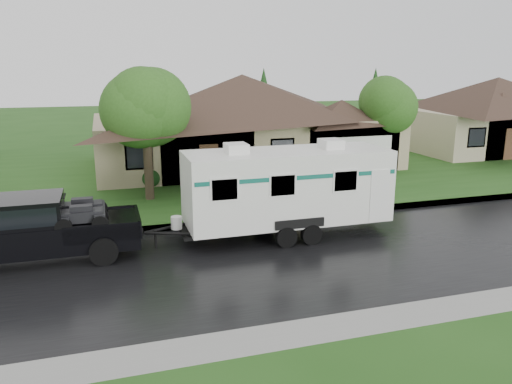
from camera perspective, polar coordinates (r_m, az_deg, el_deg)
ground at (r=18.87m, az=4.05°, el=-5.11°), size 140.00×140.00×0.00m
road at (r=17.13m, az=6.46°, el=-7.18°), size 140.00×8.00×0.01m
curb at (r=20.85m, az=1.84°, el=-2.98°), size 140.00×0.50×0.15m
lawn at (r=32.84m, az=-5.37°, el=3.30°), size 140.00×26.00×0.15m
house_main at (r=31.79m, az=-0.98°, el=9.40°), size 19.44×10.80×6.90m
house_neighbor at (r=42.33m, az=26.11°, el=8.80°), size 15.12×9.72×6.45m
tree_left_green at (r=23.37m, az=-12.54°, el=9.31°), size 3.68×3.68×6.10m
tree_right_green at (r=31.26m, az=14.65°, el=9.44°), size 3.26×3.26×5.40m
shrub_row at (r=27.81m, az=1.06°, el=2.60°), size 13.60×1.00×1.00m
pickup_truck at (r=17.78m, az=-24.20°, el=-3.65°), size 6.46×2.46×2.15m
travel_trailer at (r=18.55m, az=3.57°, el=0.67°), size 7.97×2.80×3.58m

